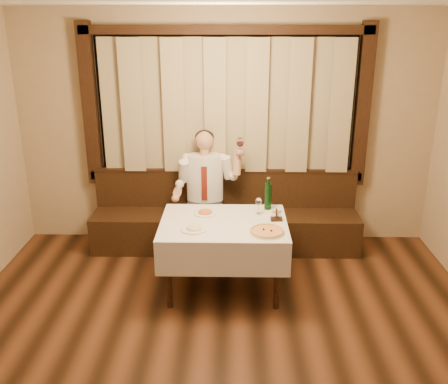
{
  "coord_description": "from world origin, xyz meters",
  "views": [
    {
      "loc": [
        0.09,
        -2.9,
        2.73
      ],
      "look_at": [
        0.0,
        1.9,
        1.0
      ],
      "focal_mm": 40.0,
      "sensor_mm": 36.0,
      "label": 1
    }
  ],
  "objects_px": {
    "pizza": "(267,231)",
    "pasta_cream": "(194,227)",
    "banquette": "(225,222)",
    "pasta_red": "(205,211)",
    "green_bottle": "(268,196)",
    "dining_table": "(224,231)",
    "cruet_caddy": "(276,217)",
    "seated_man": "(205,183)"
  },
  "relations": [
    {
      "from": "pizza",
      "to": "pasta_cream",
      "type": "xyz_separation_m",
      "value": [
        -0.7,
        0.05,
        0.02
      ]
    },
    {
      "from": "banquette",
      "to": "pasta_cream",
      "type": "distance_m",
      "value": 1.35
    },
    {
      "from": "pizza",
      "to": "pasta_red",
      "type": "bearing_deg",
      "value": 143.01
    },
    {
      "from": "banquette",
      "to": "pizza",
      "type": "distance_m",
      "value": 1.43
    },
    {
      "from": "banquette",
      "to": "pizza",
      "type": "bearing_deg",
      "value": -72.01
    },
    {
      "from": "pasta_red",
      "to": "green_bottle",
      "type": "height_order",
      "value": "green_bottle"
    },
    {
      "from": "pasta_cream",
      "to": "dining_table",
      "type": "bearing_deg",
      "value": 36.41
    },
    {
      "from": "pasta_red",
      "to": "banquette",
      "type": "bearing_deg",
      "value": 76.57
    },
    {
      "from": "cruet_caddy",
      "to": "seated_man",
      "type": "relative_size",
      "value": 0.08
    },
    {
      "from": "green_bottle",
      "to": "seated_man",
      "type": "relative_size",
      "value": 0.24
    },
    {
      "from": "pasta_cream",
      "to": "seated_man",
      "type": "relative_size",
      "value": 0.17
    },
    {
      "from": "dining_table",
      "to": "cruet_caddy",
      "type": "relative_size",
      "value": 10.36
    },
    {
      "from": "banquette",
      "to": "pizza",
      "type": "xyz_separation_m",
      "value": [
        0.42,
        -1.28,
        0.46
      ]
    },
    {
      "from": "cruet_caddy",
      "to": "seated_man",
      "type": "distance_m",
      "value": 1.18
    },
    {
      "from": "pizza",
      "to": "green_bottle",
      "type": "distance_m",
      "value": 0.63
    },
    {
      "from": "banquette",
      "to": "pizza",
      "type": "height_order",
      "value": "banquette"
    },
    {
      "from": "seated_man",
      "to": "pasta_red",
      "type": "bearing_deg",
      "value": -86.95
    },
    {
      "from": "banquette",
      "to": "green_bottle",
      "type": "distance_m",
      "value": 1.01
    },
    {
      "from": "banquette",
      "to": "seated_man",
      "type": "relative_size",
      "value": 2.2
    },
    {
      "from": "dining_table",
      "to": "banquette",
      "type": "bearing_deg",
      "value": 90.0
    },
    {
      "from": "pizza",
      "to": "green_bottle",
      "type": "xyz_separation_m",
      "value": [
        0.05,
        0.62,
        0.13
      ]
    },
    {
      "from": "green_bottle",
      "to": "cruet_caddy",
      "type": "height_order",
      "value": "green_bottle"
    },
    {
      "from": "pizza",
      "to": "cruet_caddy",
      "type": "height_order",
      "value": "cruet_caddy"
    },
    {
      "from": "dining_table",
      "to": "pasta_red",
      "type": "xyz_separation_m",
      "value": [
        -0.2,
        0.2,
        0.14
      ]
    },
    {
      "from": "green_bottle",
      "to": "banquette",
      "type": "bearing_deg",
      "value": 124.79
    },
    {
      "from": "cruet_caddy",
      "to": "green_bottle",
      "type": "bearing_deg",
      "value": 97.65
    },
    {
      "from": "banquette",
      "to": "pasta_cream",
      "type": "xyz_separation_m",
      "value": [
        -0.28,
        -1.23,
        0.48
      ]
    },
    {
      "from": "dining_table",
      "to": "pizza",
      "type": "relative_size",
      "value": 3.7
    },
    {
      "from": "green_bottle",
      "to": "cruet_caddy",
      "type": "distance_m",
      "value": 0.35
    },
    {
      "from": "seated_man",
      "to": "pasta_cream",
      "type": "bearing_deg",
      "value": -92.38
    },
    {
      "from": "pasta_cream",
      "to": "cruet_caddy",
      "type": "distance_m",
      "value": 0.85
    },
    {
      "from": "cruet_caddy",
      "to": "pasta_red",
      "type": "bearing_deg",
      "value": 163.02
    },
    {
      "from": "cruet_caddy",
      "to": "pizza",
      "type": "bearing_deg",
      "value": -115.05
    },
    {
      "from": "dining_table",
      "to": "pasta_cream",
      "type": "xyz_separation_m",
      "value": [
        -0.28,
        -0.21,
        0.14
      ]
    },
    {
      "from": "banquette",
      "to": "cruet_caddy",
      "type": "distance_m",
      "value": 1.22
    },
    {
      "from": "dining_table",
      "to": "pasta_red",
      "type": "bearing_deg",
      "value": 134.22
    },
    {
      "from": "pizza",
      "to": "seated_man",
      "type": "height_order",
      "value": "seated_man"
    },
    {
      "from": "pasta_red",
      "to": "pasta_cream",
      "type": "distance_m",
      "value": 0.42
    },
    {
      "from": "green_bottle",
      "to": "seated_man",
      "type": "xyz_separation_m",
      "value": [
        -0.7,
        0.58,
        -0.06
      ]
    },
    {
      "from": "seated_man",
      "to": "banquette",
      "type": "bearing_deg",
      "value": 21.01
    },
    {
      "from": "pizza",
      "to": "pasta_red",
      "type": "height_order",
      "value": "pasta_red"
    },
    {
      "from": "pizza",
      "to": "green_bottle",
      "type": "bearing_deg",
      "value": 85.66
    }
  ]
}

